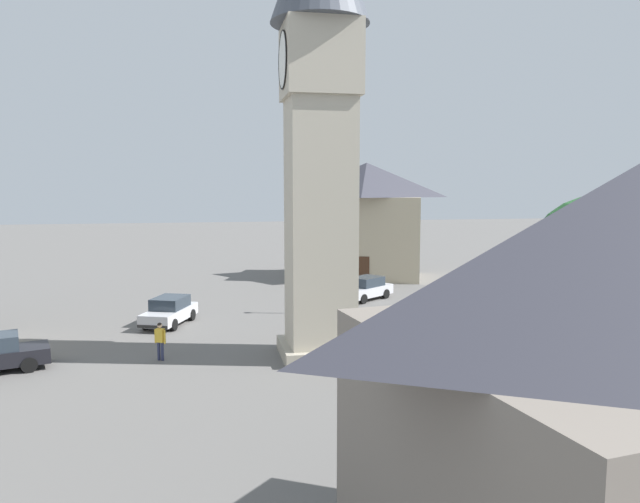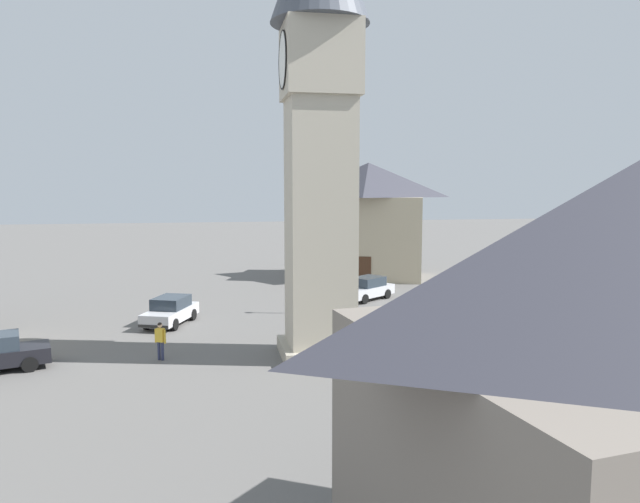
{
  "view_description": "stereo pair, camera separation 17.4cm",
  "coord_description": "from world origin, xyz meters",
  "px_view_note": "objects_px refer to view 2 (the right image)",
  "views": [
    {
      "loc": [
        25.16,
        -4.9,
        7.62
      ],
      "look_at": [
        0.0,
        0.0,
        4.74
      ],
      "focal_mm": 32.78,
      "sensor_mm": 36.0,
      "label": 1
    },
    {
      "loc": [
        25.2,
        -4.73,
        7.62
      ],
      "look_at": [
        0.0,
        0.0,
        4.74
      ],
      "focal_mm": 32.78,
      "sensor_mm": 36.0,
      "label": 2
    }
  ],
  "objects_px": {
    "car_blue_kerb": "(367,288)",
    "pedestrian": "(160,338)",
    "car_silver_kerb": "(170,311)",
    "tree": "(597,262)",
    "clock_tower": "(320,82)",
    "building_corner_back": "(368,219)",
    "lamp_post": "(338,253)"
  },
  "relations": [
    {
      "from": "building_corner_back",
      "to": "lamp_post",
      "type": "xyz_separation_m",
      "value": [
        13.53,
        -5.53,
        -1.22
      ]
    },
    {
      "from": "building_corner_back",
      "to": "car_blue_kerb",
      "type": "bearing_deg",
      "value": -15.54
    },
    {
      "from": "clock_tower",
      "to": "car_silver_kerb",
      "type": "bearing_deg",
      "value": -136.64
    },
    {
      "from": "clock_tower",
      "to": "pedestrian",
      "type": "bearing_deg",
      "value": -95.37
    },
    {
      "from": "car_blue_kerb",
      "to": "car_silver_kerb",
      "type": "height_order",
      "value": "same"
    },
    {
      "from": "car_silver_kerb",
      "to": "pedestrian",
      "type": "xyz_separation_m",
      "value": [
        6.77,
        0.01,
        0.25
      ]
    },
    {
      "from": "car_blue_kerb",
      "to": "tree",
      "type": "height_order",
      "value": "tree"
    },
    {
      "from": "clock_tower",
      "to": "tree",
      "type": "bearing_deg",
      "value": 68.05
    },
    {
      "from": "car_silver_kerb",
      "to": "tree",
      "type": "distance_m",
      "value": 21.5
    },
    {
      "from": "clock_tower",
      "to": "car_silver_kerb",
      "type": "relative_size",
      "value": 4.62
    },
    {
      "from": "car_silver_kerb",
      "to": "tree",
      "type": "bearing_deg",
      "value": 56.41
    },
    {
      "from": "clock_tower",
      "to": "car_silver_kerb",
      "type": "xyz_separation_m",
      "value": [
        -7.43,
        -7.02,
        -11.27
      ]
    },
    {
      "from": "car_blue_kerb",
      "to": "car_silver_kerb",
      "type": "xyz_separation_m",
      "value": [
        4.89,
        -12.55,
        0.0
      ]
    },
    {
      "from": "tree",
      "to": "building_corner_back",
      "type": "bearing_deg",
      "value": -174.68
    },
    {
      "from": "car_silver_kerb",
      "to": "building_corner_back",
      "type": "bearing_deg",
      "value": 133.48
    },
    {
      "from": "pedestrian",
      "to": "tree",
      "type": "distance_m",
      "value": 18.64
    },
    {
      "from": "car_blue_kerb",
      "to": "tree",
      "type": "distance_m",
      "value": 17.77
    },
    {
      "from": "tree",
      "to": "building_corner_back",
      "type": "distance_m",
      "value": 26.23
    },
    {
      "from": "car_silver_kerb",
      "to": "building_corner_back",
      "type": "relative_size",
      "value": 0.4
    },
    {
      "from": "pedestrian",
      "to": "tree",
      "type": "xyz_separation_m",
      "value": [
        4.93,
        17.62,
        3.55
      ]
    },
    {
      "from": "clock_tower",
      "to": "car_blue_kerb",
      "type": "distance_m",
      "value": 17.59
    },
    {
      "from": "building_corner_back",
      "to": "tree",
      "type": "bearing_deg",
      "value": 5.32
    },
    {
      "from": "car_blue_kerb",
      "to": "lamp_post",
      "type": "bearing_deg",
      "value": -35.71
    },
    {
      "from": "car_silver_kerb",
      "to": "building_corner_back",
      "type": "height_order",
      "value": "building_corner_back"
    },
    {
      "from": "clock_tower",
      "to": "tree",
      "type": "relative_size",
      "value": 2.83
    },
    {
      "from": "car_blue_kerb",
      "to": "pedestrian",
      "type": "height_order",
      "value": "pedestrian"
    },
    {
      "from": "car_silver_kerb",
      "to": "clock_tower",
      "type": "bearing_deg",
      "value": 43.36
    },
    {
      "from": "clock_tower",
      "to": "car_blue_kerb",
      "type": "xyz_separation_m",
      "value": [
        -12.32,
        5.53,
        -11.27
      ]
    },
    {
      "from": "car_blue_kerb",
      "to": "tree",
      "type": "xyz_separation_m",
      "value": [
        16.6,
        5.08,
        3.8
      ]
    },
    {
      "from": "car_blue_kerb",
      "to": "pedestrian",
      "type": "xyz_separation_m",
      "value": [
        11.66,
        -12.54,
        0.25
      ]
    },
    {
      "from": "pedestrian",
      "to": "lamp_post",
      "type": "relative_size",
      "value": 0.31
    },
    {
      "from": "car_blue_kerb",
      "to": "clock_tower",
      "type": "bearing_deg",
      "value": -24.18
    }
  ]
}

